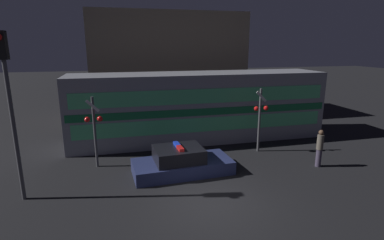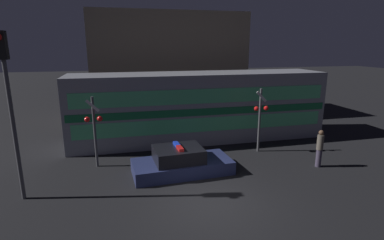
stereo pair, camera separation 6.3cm
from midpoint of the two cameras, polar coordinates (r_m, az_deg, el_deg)
ground_plane at (r=10.87m, az=3.50°, el=-15.54°), size 120.00×120.00×0.00m
train at (r=17.32m, az=1.26°, el=2.59°), size 14.43×3.00×3.86m
police_car at (r=12.99m, az=-2.19°, el=-8.13°), size 4.31×2.11×1.28m
pedestrian at (r=14.66m, az=23.02°, el=-4.92°), size 0.29×0.29×1.72m
crossing_signal_near at (r=15.50m, az=12.73°, el=0.88°), size 0.77×0.31×3.29m
crossing_signal_far at (r=13.84m, az=-18.24°, el=-1.23°), size 0.77×0.31×3.21m
traffic_light_corner at (r=11.56m, az=-31.73°, el=4.70°), size 0.30×0.46×5.81m
building_left at (r=23.79m, az=-4.94°, el=10.32°), size 11.24×5.45×7.69m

